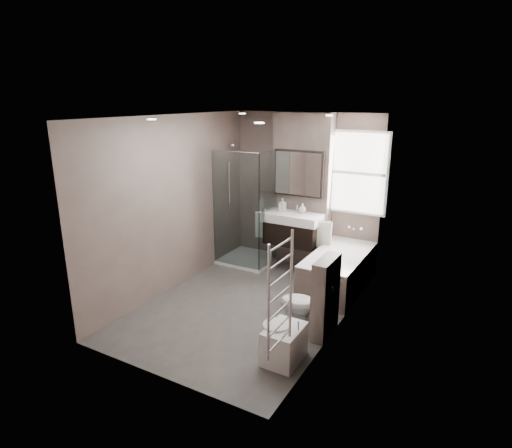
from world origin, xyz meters
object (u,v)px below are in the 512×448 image
Objects in this scene: bathtub at (338,269)px; bidet at (284,343)px; toilet at (306,305)px; vanity at (293,228)px.

bidet is (0.09, -2.10, -0.10)m from bathtub.
vanity is at bearing -153.85° from toilet.
bidet is at bearing -67.28° from vanity.
vanity is 1.40× the size of toilet.
toilet is (0.97, -1.70, -0.40)m from vanity.
vanity reaches higher than bathtub.
toilet is at bearing 93.50° from bidet.
vanity reaches higher than bidet.
toilet reaches higher than bathtub.
bathtub is 3.05× the size of bidet.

